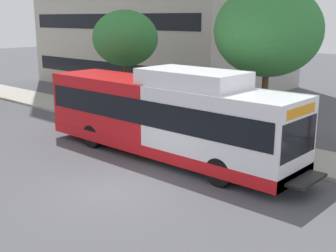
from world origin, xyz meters
name	(u,v)px	position (x,y,z in m)	size (l,w,h in m)	color
ground_plane	(0,144)	(0.00, 8.00, 0.00)	(120.00, 120.00, 0.00)	#4C4C51
sidewalk_curb	(142,123)	(7.00, 6.00, 0.07)	(3.00, 56.00, 0.14)	#A8A399
transit_bus	(165,116)	(3.67, 1.28, 1.70)	(2.58, 12.25, 3.65)	white
street_tree_near_stop	(268,31)	(8.05, -0.64, 4.98)	(4.60, 4.60, 6.80)	#4C3823
street_tree_mid_block	(125,39)	(7.60, 7.86, 4.42)	(3.59, 3.59, 5.82)	#4C3823
lattice_comm_tower	(84,2)	(23.72, 32.54, 7.28)	(1.10, 1.10, 22.44)	#B7B7BC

